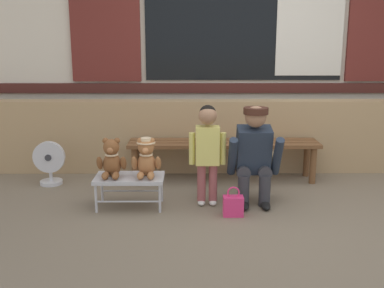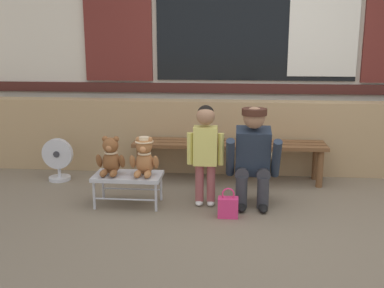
{
  "view_description": "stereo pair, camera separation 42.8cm",
  "coord_description": "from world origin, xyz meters",
  "px_view_note": "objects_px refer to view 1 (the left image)",
  "views": [
    {
      "loc": [
        -0.67,
        -3.9,
        1.55
      ],
      "look_at": [
        -0.64,
        0.46,
        0.55
      ],
      "focal_mm": 43.09,
      "sensor_mm": 36.0,
      "label": 1
    },
    {
      "loc": [
        -0.24,
        -3.89,
        1.55
      ],
      "look_at": [
        -0.64,
        0.46,
        0.55
      ],
      "focal_mm": 43.09,
      "sensor_mm": 36.0,
      "label": 2
    }
  ],
  "objects_px": {
    "teddy_bear_with_hat": "(146,158)",
    "adult_crouching": "(255,155)",
    "handbag_on_ground": "(233,205)",
    "child_standing": "(207,144)",
    "wooden_bench_long": "(223,147)",
    "teddy_bear_plain": "(112,159)",
    "floor_fan": "(50,163)",
    "small_display_bench": "(130,180)"
  },
  "relations": [
    {
      "from": "small_display_bench",
      "to": "adult_crouching",
      "type": "xyz_separation_m",
      "value": [
        1.18,
        0.1,
        0.21
      ]
    },
    {
      "from": "teddy_bear_with_hat",
      "to": "floor_fan",
      "type": "height_order",
      "value": "teddy_bear_with_hat"
    },
    {
      "from": "small_display_bench",
      "to": "adult_crouching",
      "type": "bearing_deg",
      "value": 5.02
    },
    {
      "from": "floor_fan",
      "to": "teddy_bear_plain",
      "type": "bearing_deg",
      "value": -40.92
    },
    {
      "from": "teddy_bear_plain",
      "to": "teddy_bear_with_hat",
      "type": "bearing_deg",
      "value": 0.13
    },
    {
      "from": "adult_crouching",
      "to": "floor_fan",
      "type": "bearing_deg",
      "value": 164.71
    },
    {
      "from": "teddy_bear_plain",
      "to": "floor_fan",
      "type": "height_order",
      "value": "teddy_bear_plain"
    },
    {
      "from": "teddy_bear_with_hat",
      "to": "handbag_on_ground",
      "type": "bearing_deg",
      "value": -16.43
    },
    {
      "from": "teddy_bear_plain",
      "to": "floor_fan",
      "type": "relative_size",
      "value": 0.76
    },
    {
      "from": "handbag_on_ground",
      "to": "small_display_bench",
      "type": "bearing_deg",
      "value": 166.34
    },
    {
      "from": "teddy_bear_plain",
      "to": "teddy_bear_with_hat",
      "type": "xyz_separation_m",
      "value": [
        0.32,
        0.0,
        0.01
      ]
    },
    {
      "from": "adult_crouching",
      "to": "handbag_on_ground",
      "type": "distance_m",
      "value": 0.56
    },
    {
      "from": "small_display_bench",
      "to": "adult_crouching",
      "type": "height_order",
      "value": "adult_crouching"
    },
    {
      "from": "teddy_bear_with_hat",
      "to": "handbag_on_ground",
      "type": "relative_size",
      "value": 1.34
    },
    {
      "from": "wooden_bench_long",
      "to": "adult_crouching",
      "type": "relative_size",
      "value": 2.21
    },
    {
      "from": "adult_crouching",
      "to": "floor_fan",
      "type": "height_order",
      "value": "adult_crouching"
    },
    {
      "from": "small_display_bench",
      "to": "floor_fan",
      "type": "distance_m",
      "value": 1.17
    },
    {
      "from": "wooden_bench_long",
      "to": "teddy_bear_plain",
      "type": "height_order",
      "value": "teddy_bear_plain"
    },
    {
      "from": "child_standing",
      "to": "adult_crouching",
      "type": "height_order",
      "value": "child_standing"
    },
    {
      "from": "child_standing",
      "to": "adult_crouching",
      "type": "distance_m",
      "value": 0.47
    },
    {
      "from": "teddy_bear_with_hat",
      "to": "child_standing",
      "type": "xyz_separation_m",
      "value": [
        0.57,
        0.06,
        0.12
      ]
    },
    {
      "from": "teddy_bear_with_hat",
      "to": "adult_crouching",
      "type": "xyz_separation_m",
      "value": [
        1.02,
        0.1,
        0.01
      ]
    },
    {
      "from": "teddy_bear_plain",
      "to": "adult_crouching",
      "type": "relative_size",
      "value": 0.38
    },
    {
      "from": "wooden_bench_long",
      "to": "floor_fan",
      "type": "bearing_deg",
      "value": -175.0
    },
    {
      "from": "child_standing",
      "to": "floor_fan",
      "type": "distance_m",
      "value": 1.82
    },
    {
      "from": "wooden_bench_long",
      "to": "teddy_bear_with_hat",
      "type": "height_order",
      "value": "teddy_bear_with_hat"
    },
    {
      "from": "teddy_bear_with_hat",
      "to": "adult_crouching",
      "type": "relative_size",
      "value": 0.38
    },
    {
      "from": "wooden_bench_long",
      "to": "adult_crouching",
      "type": "distance_m",
      "value": 0.79
    },
    {
      "from": "teddy_bear_with_hat",
      "to": "child_standing",
      "type": "distance_m",
      "value": 0.58
    },
    {
      "from": "wooden_bench_long",
      "to": "child_standing",
      "type": "bearing_deg",
      "value": -104.79
    },
    {
      "from": "child_standing",
      "to": "handbag_on_ground",
      "type": "bearing_deg",
      "value": -52.7
    },
    {
      "from": "adult_crouching",
      "to": "floor_fan",
      "type": "relative_size",
      "value": 1.98
    },
    {
      "from": "adult_crouching",
      "to": "handbag_on_ground",
      "type": "relative_size",
      "value": 3.49
    },
    {
      "from": "floor_fan",
      "to": "handbag_on_ground",
      "type": "bearing_deg",
      "value": -25.76
    },
    {
      "from": "child_standing",
      "to": "floor_fan",
      "type": "relative_size",
      "value": 2.0
    },
    {
      "from": "child_standing",
      "to": "floor_fan",
      "type": "xyz_separation_m",
      "value": [
        -1.68,
        0.62,
        -0.35
      ]
    },
    {
      "from": "wooden_bench_long",
      "to": "small_display_bench",
      "type": "bearing_deg",
      "value": -137.75
    },
    {
      "from": "floor_fan",
      "to": "teddy_bear_with_hat",
      "type": "bearing_deg",
      "value": -31.64
    },
    {
      "from": "adult_crouching",
      "to": "teddy_bear_with_hat",
      "type": "bearing_deg",
      "value": -174.32
    },
    {
      "from": "adult_crouching",
      "to": "handbag_on_ground",
      "type": "bearing_deg",
      "value": -124.41
    },
    {
      "from": "teddy_bear_plain",
      "to": "adult_crouching",
      "type": "xyz_separation_m",
      "value": [
        1.34,
        0.1,
        0.02
      ]
    },
    {
      "from": "teddy_bear_plain",
      "to": "adult_crouching",
      "type": "bearing_deg",
      "value": 4.36
    }
  ]
}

